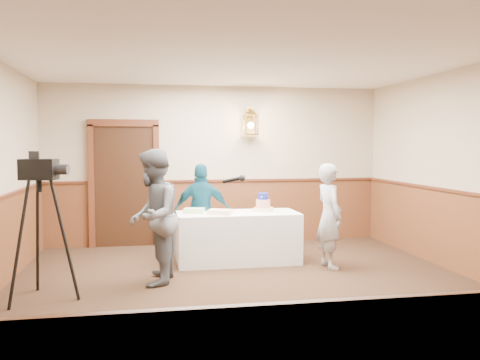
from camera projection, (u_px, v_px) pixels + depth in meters
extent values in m
plane|color=black|center=(257.00, 301.00, 5.73)|extent=(7.00, 7.00, 0.00)
cube|color=#B8A98A|center=(216.00, 165.00, 9.07)|extent=(6.00, 0.02, 2.80)
cube|color=#B8A98A|center=(429.00, 228.00, 2.20)|extent=(6.00, 0.02, 2.80)
cube|color=white|center=(258.00, 49.00, 5.54)|extent=(6.00, 7.00, 0.02)
cube|color=brown|center=(216.00, 212.00, 9.11)|extent=(5.98, 0.04, 1.10)
cube|color=#532716|center=(216.00, 181.00, 9.06)|extent=(5.98, 0.07, 0.04)
cube|color=black|center=(124.00, 186.00, 8.76)|extent=(1.00, 0.06, 2.10)
cube|color=white|center=(238.00, 237.00, 7.59)|extent=(1.80, 0.80, 0.75)
cube|color=beige|center=(263.00, 209.00, 7.72)|extent=(0.35, 0.35, 0.05)
cylinder|color=red|center=(263.00, 204.00, 7.71)|extent=(0.22, 0.22, 0.13)
cylinder|color=navy|center=(263.00, 196.00, 7.70)|extent=(0.15, 0.15, 0.10)
cube|color=#F9E195|center=(220.00, 212.00, 7.37)|extent=(0.40, 0.36, 0.07)
cube|color=#ACD294|center=(194.00, 211.00, 7.52)|extent=(0.34, 0.30, 0.07)
imported|color=#595D63|center=(153.00, 217.00, 6.38)|extent=(0.79, 0.93, 1.71)
cylinder|color=black|center=(232.00, 180.00, 6.22)|extent=(0.23, 0.12, 0.09)
sphere|color=black|center=(242.00, 178.00, 6.19)|extent=(0.08, 0.08, 0.08)
imported|color=#9B9CA1|center=(329.00, 216.00, 7.22)|extent=(0.41, 0.58, 1.49)
imported|color=#0F4256|center=(202.00, 211.00, 7.86)|extent=(0.89, 0.45, 1.47)
cube|color=black|center=(39.00, 169.00, 5.67)|extent=(0.43, 0.29, 0.23)
cylinder|color=black|center=(61.00, 169.00, 5.66)|extent=(0.18, 0.15, 0.12)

